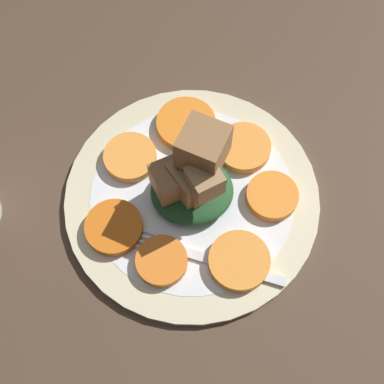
{
  "coord_description": "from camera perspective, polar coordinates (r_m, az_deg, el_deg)",
  "views": [
    {
      "loc": [
        -2.04,
        -26.03,
        61.58
      ],
      "look_at": [
        0.0,
        0.0,
        4.1
      ],
      "focal_mm": 50.0,
      "sensor_mm": 36.0,
      "label": 1
    }
  ],
  "objects": [
    {
      "name": "table_slab",
      "position": [
        0.66,
        -0.0,
        -1.11
      ],
      "size": [
        120.0,
        120.0,
        2.0
      ],
      "primitive_type": "cube",
      "color": "#4C3828",
      "rests_on": "ground"
    },
    {
      "name": "carrot_slice_6",
      "position": [
        0.68,
        -0.7,
        7.26
      ],
      "size": [
        7.51,
        7.51,
        1.23
      ],
      "primitive_type": "cylinder",
      "color": "orange",
      "rests_on": "plate"
    },
    {
      "name": "carrot_slice_4",
      "position": [
        0.64,
        8.54,
        -0.42
      ],
      "size": [
        6.18,
        6.18,
        1.23
      ],
      "primitive_type": "cylinder",
      "color": "orange",
      "rests_on": "plate"
    },
    {
      "name": "carrot_slice_2",
      "position": [
        0.61,
        -3.26,
        -7.35
      ],
      "size": [
        5.89,
        5.89,
        1.23
      ],
      "primitive_type": "cylinder",
      "color": "orange",
      "rests_on": "plate"
    },
    {
      "name": "carrot_slice_0",
      "position": [
        0.66,
        -6.61,
        3.71
      ],
      "size": [
        6.52,
        6.52,
        1.23
      ],
      "primitive_type": "cylinder",
      "color": "#F99539",
      "rests_on": "plate"
    },
    {
      "name": "carrot_slice_5",
      "position": [
        0.67,
        5.53,
        4.73
      ],
      "size": [
        6.73,
        6.73,
        1.23
      ],
      "primitive_type": "cylinder",
      "color": "orange",
      "rests_on": "plate"
    },
    {
      "name": "center_pile",
      "position": [
        0.6,
        0.11,
        1.44
      ],
      "size": [
        9.81,
        8.83,
        12.12
      ],
      "color": "#235128",
      "rests_on": "plate"
    },
    {
      "name": "carrot_slice_3",
      "position": [
        0.61,
        5.05,
        -7.33
      ],
      "size": [
        7.0,
        7.0,
        1.23
      ],
      "primitive_type": "cylinder",
      "color": "orange",
      "rests_on": "plate"
    },
    {
      "name": "fork",
      "position": [
        0.61,
        0.64,
        -6.84
      ],
      "size": [
        18.69,
        8.87,
        0.4
      ],
      "rotation": [
        0.0,
        0.0,
        -0.38
      ],
      "color": "silver",
      "rests_on": "plate"
    },
    {
      "name": "plate",
      "position": [
        0.65,
        -0.0,
        -0.58
      ],
      "size": [
        30.68,
        30.68,
        1.05
      ],
      "color": "beige",
      "rests_on": "table_slab"
    },
    {
      "name": "carrot_slice_1",
      "position": [
        0.62,
        -8.32,
        -3.75
      ],
      "size": [
        6.74,
        6.74,
        1.23
      ],
      "primitive_type": "cylinder",
      "color": "orange",
      "rests_on": "plate"
    }
  ]
}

